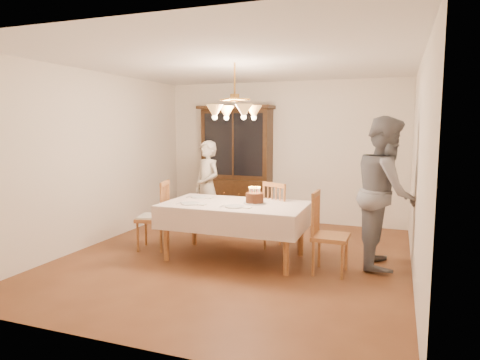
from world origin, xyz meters
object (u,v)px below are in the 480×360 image
at_px(elderly_woman, 207,187).
at_px(china_hutch, 236,166).
at_px(birthday_cake, 255,198).
at_px(chair_far_side, 282,220).
at_px(dining_table, 235,209).

bearing_deg(elderly_woman, china_hutch, 115.58).
xyz_separation_m(china_hutch, birthday_cake, (1.09, -2.18, -0.21)).
distance_m(chair_far_side, birthday_cake, 0.70).
height_order(dining_table, birthday_cake, birthday_cake).
distance_m(chair_far_side, elderly_woman, 1.58).
distance_m(dining_table, elderly_woman, 1.51).
bearing_deg(china_hutch, elderly_woman, -95.87).
bearing_deg(dining_table, chair_far_side, 51.07).
xyz_separation_m(china_hutch, elderly_woman, (-0.11, -1.08, -0.27)).
distance_m(elderly_woman, birthday_cake, 1.62).
distance_m(dining_table, china_hutch, 2.43).
height_order(chair_far_side, birthday_cake, chair_far_side).
bearing_deg(chair_far_side, dining_table, -128.93).
distance_m(dining_table, chair_far_side, 0.82).
bearing_deg(birthday_cake, chair_far_side, 65.81).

